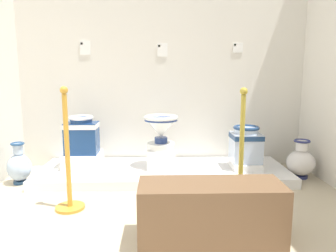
{
  "coord_description": "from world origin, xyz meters",
  "views": [
    {
      "loc": [
        1.62,
        -0.67,
        1.12
      ],
      "look_at": [
        1.72,
        2.66,
        0.56
      ],
      "focal_mm": 33.81,
      "sensor_mm": 36.0,
      "label": 1
    }
  ],
  "objects": [
    {
      "name": "wall_back",
      "position": [
        1.68,
        3.14,
        1.42
      ],
      "size": [
        3.55,
        0.06,
        2.84
      ],
      "primitive_type": "cube",
      "color": "silver",
      "rests_on": "ground_plane"
    },
    {
      "name": "plinth_block_rightmost",
      "position": [
        1.65,
        2.71,
        0.2
      ],
      "size": [
        0.3,
        0.38,
        0.2
      ],
      "primitive_type": "cube",
      "color": "white",
      "rests_on": "display_platform"
    },
    {
      "name": "info_placard_first",
      "position": [
        0.78,
        3.11,
        1.41
      ],
      "size": [
        0.12,
        0.01,
        0.16
      ],
      "color": "white"
    },
    {
      "name": "decorative_vase_companion",
      "position": [
        0.2,
        2.49,
        0.18
      ],
      "size": [
        0.24,
        0.24,
        0.43
      ],
      "color": "navy",
      "rests_on": "ground_plane"
    },
    {
      "name": "plinth_block_leftmost",
      "position": [
        0.79,
        2.72,
        0.18
      ],
      "size": [
        0.39,
        0.37,
        0.15
      ],
      "primitive_type": "cube",
      "color": "white",
      "rests_on": "display_platform"
    },
    {
      "name": "plinth_block_squat_floral",
      "position": [
        2.56,
        2.64,
        0.13
      ],
      "size": [
        0.3,
        0.36,
        0.07
      ],
      "primitive_type": "cube",
      "color": "white",
      "rests_on": "display_platform"
    },
    {
      "name": "stanchion_post_near_left",
      "position": [
        0.88,
        1.85,
        0.32
      ],
      "size": [
        0.24,
        0.24,
        1.02
      ],
      "color": "gold",
      "rests_on": "ground_plane"
    },
    {
      "name": "info_placard_third",
      "position": [
        2.56,
        3.11,
        1.41
      ],
      "size": [
        0.11,
        0.01,
        0.11
      ],
      "color": "white"
    },
    {
      "name": "museum_bench",
      "position": [
        1.97,
        1.32,
        0.2
      ],
      "size": [
        0.96,
        0.36,
        0.4
      ],
      "primitive_type": "cube",
      "color": "brown",
      "rests_on": "ground_plane"
    },
    {
      "name": "display_platform",
      "position": [
        1.68,
        2.66,
        0.05
      ],
      "size": [
        2.66,
        0.88,
        0.1
      ],
      "primitive_type": "cube",
      "color": "white",
      "rests_on": "ground_plane"
    },
    {
      "name": "info_placard_second",
      "position": [
        1.67,
        3.11,
        1.39
      ],
      "size": [
        0.12,
        0.01,
        0.15
      ],
      "color": "white"
    },
    {
      "name": "antique_toilet_squat_floral",
      "position": [
        2.56,
        2.64,
        0.37
      ],
      "size": [
        0.31,
        0.3,
        0.39
      ],
      "color": "silver",
      "rests_on": "plinth_block_squat_floral"
    },
    {
      "name": "decorative_vase_corner",
      "position": [
        3.15,
        2.58,
        0.18
      ],
      "size": [
        0.3,
        0.3,
        0.42
      ],
      "color": "navy",
      "rests_on": "ground_plane"
    },
    {
      "name": "antique_toilet_leftmost",
      "position": [
        0.79,
        2.72,
        0.47
      ],
      "size": [
        0.35,
        0.26,
        0.41
      ],
      "color": "navy",
      "rests_on": "plinth_block_leftmost"
    },
    {
      "name": "antique_toilet_rightmost",
      "position": [
        1.65,
        2.71,
        0.53
      ],
      "size": [
        0.37,
        0.37,
        0.37
      ],
      "color": "white",
      "rests_on": "plinth_block_rightmost"
    },
    {
      "name": "stanchion_post_near_right",
      "position": [
        2.31,
        1.87,
        0.29
      ],
      "size": [
        0.26,
        0.26,
        1.01
      ],
      "color": "gold",
      "rests_on": "ground_plane"
    }
  ]
}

